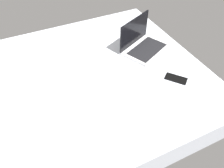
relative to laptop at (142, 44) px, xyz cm
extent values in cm
cube|color=#B7BCC6|center=(-60.18, -10.03, -13.41)|extent=(180.00, 140.00, 18.00)
cube|color=silver|center=(1.28, -2.76, -3.41)|extent=(39.62, 34.76, 2.00)
cube|color=black|center=(1.91, -4.12, -2.21)|extent=(33.46, 27.64, 0.40)
cube|color=black|center=(-3.35, 7.22, 8.09)|extent=(30.35, 14.81, 21.00)
cube|color=black|center=(2.98, -38.66, -4.01)|extent=(14.08, 15.17, 0.80)
camera|label=1|loc=(-82.98, -120.77, 99.07)|focal=37.07mm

